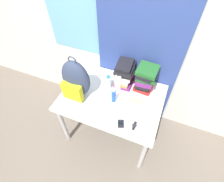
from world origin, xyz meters
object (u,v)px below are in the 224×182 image
(cell_phone, at_px, (121,124))
(wristwatch, at_px, (134,125))
(water_bottle, at_px, (108,83))
(sunscreen_bottle, at_px, (114,96))
(sunglasses_case, at_px, (135,100))
(book_stack_center, at_px, (145,78))
(backpack, at_px, (76,80))
(book_stack_left, at_px, (125,74))
(sports_bottle, at_px, (118,81))

(cell_phone, distance_m, wristwatch, 0.14)
(water_bottle, bearing_deg, sunscreen_bottle, -50.69)
(sunglasses_case, bearing_deg, water_bottle, 167.89)
(book_stack_center, height_order, water_bottle, book_stack_center)
(backpack, distance_m, sunscreen_bottle, 0.43)
(book_stack_left, distance_m, cell_phone, 0.59)
(sports_bottle, bearing_deg, book_stack_center, 22.46)
(wristwatch, bearing_deg, backpack, 167.41)
(backpack, relative_size, wristwatch, 5.08)
(sunscreen_bottle, bearing_deg, sports_bottle, 96.08)
(sports_bottle, height_order, cell_phone, sports_bottle)
(cell_phone, bearing_deg, book_stack_center, 81.49)
(backpack, height_order, sports_bottle, backpack)
(water_bottle, xyz_separation_m, sunglasses_case, (0.35, -0.08, -0.07))
(backpack, xyz_separation_m, sunscreen_bottle, (0.41, 0.06, -0.14))
(cell_phone, xyz_separation_m, wristwatch, (0.13, 0.03, -0.00))
(water_bottle, height_order, cell_phone, water_bottle)
(book_stack_center, relative_size, sunglasses_case, 1.98)
(sports_bottle, bearing_deg, book_stack_left, 73.46)
(wristwatch, bearing_deg, water_bottle, 139.60)
(book_stack_left, bearing_deg, water_bottle, -132.34)
(water_bottle, relative_size, sports_bottle, 0.79)
(wristwatch, bearing_deg, sunscreen_bottle, 145.02)
(book_stack_left, distance_m, water_bottle, 0.21)
(sunscreen_bottle, bearing_deg, sunglasses_case, 19.19)
(backpack, xyz_separation_m, sunglasses_case, (0.63, 0.13, -0.20))
(book_stack_center, bearing_deg, water_bottle, -158.52)
(book_stack_left, bearing_deg, backpack, -139.17)
(sunglasses_case, relative_size, wristwatch, 1.53)
(book_stack_left, relative_size, water_bottle, 1.50)
(water_bottle, relative_size, wristwatch, 1.87)
(sunscreen_bottle, distance_m, wristwatch, 0.38)
(sunglasses_case, bearing_deg, cell_phone, -98.59)
(backpack, distance_m, cell_phone, 0.65)
(book_stack_left, height_order, sports_bottle, book_stack_left)
(book_stack_left, relative_size, sunglasses_case, 1.83)
(sports_bottle, relative_size, sunscreen_bottle, 1.31)
(water_bottle, bearing_deg, book_stack_center, 21.48)
(backpack, bearing_deg, book_stack_left, 40.83)
(book_stack_left, xyz_separation_m, sunscreen_bottle, (-0.01, -0.31, -0.06))
(backpack, relative_size, sports_bottle, 2.15)
(backpack, relative_size, sunscreen_bottle, 2.83)
(backpack, height_order, sunglasses_case, backpack)
(backpack, distance_m, sunglasses_case, 0.68)
(backpack, xyz_separation_m, book_stack_center, (0.66, 0.36, -0.06))
(sunglasses_case, bearing_deg, wristwatch, -74.21)
(book_stack_center, height_order, sunglasses_case, book_stack_center)
(sunscreen_bottle, relative_size, sunglasses_case, 1.17)
(backpack, relative_size, book_stack_left, 1.81)
(cell_phone, bearing_deg, sunglasses_case, 81.41)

